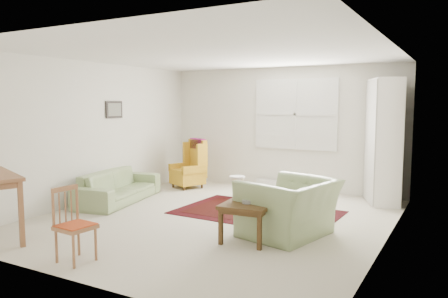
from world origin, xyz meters
The scene contains 9 objects.
room centered at (0.02, 0.21, 1.26)m, with size 5.04×5.54×2.51m.
rug centered at (0.43, 0.64, 0.01)m, with size 2.54×1.63×0.03m, color black, non-canonical shape.
sofa centered at (-2.10, 0.16, 0.39)m, with size 1.91×0.75×0.77m, color #8A9F6A.
armchair centered at (1.32, -0.29, 0.46)m, with size 1.17×1.03×0.91m, color #8A9F6A.
wingback_chair centered at (-1.74, 1.84, 0.51)m, with size 0.59×0.63×1.03m, color gold, non-canonical shape.
coffee_table centered at (0.93, -0.77, 0.25)m, with size 0.61×0.61×0.50m, color #492F16, non-canonical shape.
stool centered at (-0.43, 1.59, 0.20)m, with size 0.30×0.30×0.40m, color white, non-canonical shape.
cabinet centered at (2.07, 2.35, 1.10)m, with size 0.46×0.88×2.20m, color white, non-canonical shape.
desk_chair centered at (-0.42, -2.35, 0.42)m, with size 0.37×0.37×0.84m, color #935F3B, non-canonical shape.
Camera 1 is at (3.33, -5.69, 1.77)m, focal length 35.00 mm.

